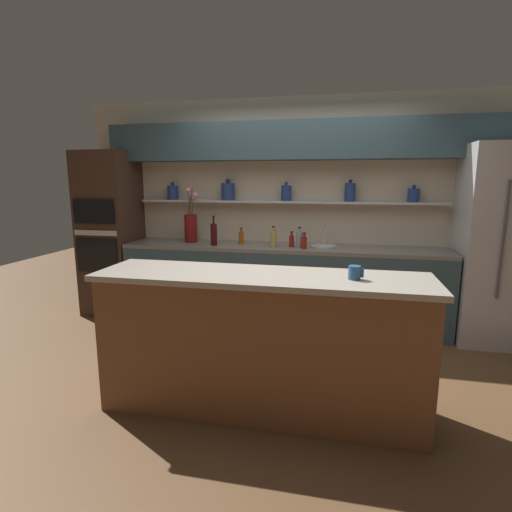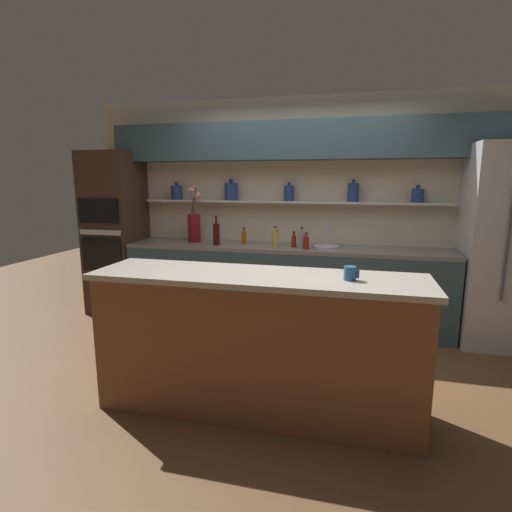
# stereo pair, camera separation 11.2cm
# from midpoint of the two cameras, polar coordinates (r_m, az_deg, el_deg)

# --- Properties ---
(ground_plane) EXTENTS (12.00, 12.00, 0.00)m
(ground_plane) POSITION_cam_midpoint_polar(r_m,az_deg,el_deg) (3.66, 1.69, -16.18)
(ground_plane) COLOR brown
(back_wall_unit) EXTENTS (5.20, 0.44, 2.60)m
(back_wall_unit) POSITION_cam_midpoint_polar(r_m,az_deg,el_deg) (4.77, 5.17, 9.45)
(back_wall_unit) COLOR beige
(back_wall_unit) RESTS_ON ground_plane
(back_counter_unit) EXTENTS (3.65, 0.62, 0.92)m
(back_counter_unit) POSITION_cam_midpoint_polar(r_m,az_deg,el_deg) (4.66, 2.92, -4.12)
(back_counter_unit) COLOR #334C56
(back_counter_unit) RESTS_ON ground_plane
(island_counter) EXTENTS (2.32, 0.61, 1.02)m
(island_counter) POSITION_cam_midpoint_polar(r_m,az_deg,el_deg) (2.91, -0.43, -12.35)
(island_counter) COLOR brown
(island_counter) RESTS_ON ground_plane
(refrigerator) EXTENTS (0.88, 0.73, 2.01)m
(refrigerator) POSITION_cam_midpoint_polar(r_m,az_deg,el_deg) (4.72, 31.49, 1.26)
(refrigerator) COLOR #B7B7BC
(refrigerator) RESTS_ON ground_plane
(oven_tower) EXTENTS (0.62, 0.64, 2.00)m
(oven_tower) POSITION_cam_midpoint_polar(r_m,az_deg,el_deg) (5.33, -20.58, 3.01)
(oven_tower) COLOR #3D281E
(oven_tower) RESTS_ON ground_plane
(flower_vase) EXTENTS (0.17, 0.17, 0.68)m
(flower_vase) POSITION_cam_midpoint_polar(r_m,az_deg,el_deg) (4.89, -9.92, 4.35)
(flower_vase) COLOR maroon
(flower_vase) RESTS_ON back_counter_unit
(sink_fixture) EXTENTS (0.28, 0.28, 0.25)m
(sink_fixture) POSITION_cam_midpoint_polar(r_m,az_deg,el_deg) (4.52, 8.88, 1.57)
(sink_fixture) COLOR #B7B7BC
(sink_fixture) RESTS_ON back_counter_unit
(bottle_sauce_0) EXTENTS (0.05, 0.05, 0.18)m
(bottle_sauce_0) POSITION_cam_midpoint_polar(r_m,az_deg,el_deg) (4.49, 4.38, 2.23)
(bottle_sauce_0) COLOR maroon
(bottle_sauce_0) RESTS_ON back_counter_unit
(bottle_sauce_1) EXTENTS (0.05, 0.05, 0.19)m
(bottle_sauce_1) POSITION_cam_midpoint_polar(r_m,az_deg,el_deg) (4.53, 1.87, 2.47)
(bottle_sauce_1) COLOR #9E4C0A
(bottle_sauce_1) RESTS_ON back_counter_unit
(bottle_wine_2) EXTENTS (0.07, 0.07, 0.34)m
(bottle_wine_2) POSITION_cam_midpoint_polar(r_m,az_deg,el_deg) (4.61, -6.74, 3.14)
(bottle_wine_2) COLOR #380C0C
(bottle_wine_2) RESTS_ON back_counter_unit
(bottle_spirit_3) EXTENTS (0.07, 0.07, 0.24)m
(bottle_spirit_3) POSITION_cam_midpoint_polar(r_m,az_deg,el_deg) (4.43, 1.76, 2.48)
(bottle_spirit_3) COLOR tan
(bottle_spirit_3) RESTS_ON back_counter_unit
(bottle_sauce_4) EXTENTS (0.06, 0.06, 0.18)m
(bottle_sauce_4) POSITION_cam_midpoint_polar(r_m,az_deg,el_deg) (4.37, 6.18, 1.98)
(bottle_sauce_4) COLOR maroon
(bottle_sauce_4) RESTS_ON back_counter_unit
(bottle_sauce_5) EXTENTS (0.06, 0.06, 0.19)m
(bottle_sauce_5) POSITION_cam_midpoint_polar(r_m,az_deg,el_deg) (4.70, -2.80, 2.71)
(bottle_sauce_5) COLOR #9E4C0A
(bottle_sauce_5) RESTS_ON back_counter_unit
(bottle_spirit_6) EXTENTS (0.07, 0.07, 0.23)m
(bottle_spirit_6) POSITION_cam_midpoint_polar(r_m,az_deg,el_deg) (4.43, 5.50, 2.37)
(bottle_spirit_6) COLOR gray
(bottle_spirit_6) RESTS_ON back_counter_unit
(coffee_mug) EXTENTS (0.10, 0.08, 0.09)m
(coffee_mug) POSITION_cam_midpoint_polar(r_m,az_deg,el_deg) (2.67, 12.74, -2.33)
(coffee_mug) COLOR #235184
(coffee_mug) RESTS_ON island_counter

